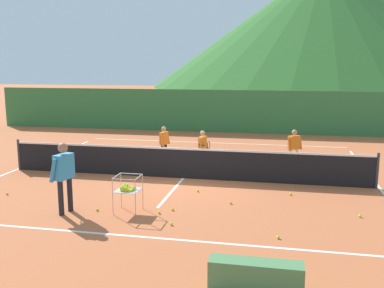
% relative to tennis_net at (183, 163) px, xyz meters
% --- Properties ---
extents(ground_plane, '(120.00, 120.00, 0.00)m').
position_rel_tennis_net_xyz_m(ground_plane, '(0.00, 0.00, -0.50)').
color(ground_plane, '#BC6038').
extents(line_baseline_near, '(11.68, 0.08, 0.01)m').
position_rel_tennis_net_xyz_m(line_baseline_near, '(0.00, -4.81, -0.50)').
color(line_baseline_near, white).
rests_on(line_baseline_near, ground).
extents(line_baseline_far, '(11.68, 0.08, 0.01)m').
position_rel_tennis_net_xyz_m(line_baseline_far, '(0.00, 6.45, -0.50)').
color(line_baseline_far, white).
rests_on(line_baseline_far, ground).
extents(line_sideline_west, '(0.08, 11.26, 0.01)m').
position_rel_tennis_net_xyz_m(line_sideline_west, '(-5.84, 0.00, -0.50)').
color(line_sideline_west, white).
rests_on(line_sideline_west, ground).
extents(line_sideline_east, '(0.08, 11.26, 0.01)m').
position_rel_tennis_net_xyz_m(line_sideline_east, '(5.84, 0.00, -0.50)').
color(line_sideline_east, white).
rests_on(line_sideline_east, ground).
extents(line_service_center, '(0.08, 5.91, 0.01)m').
position_rel_tennis_net_xyz_m(line_service_center, '(0.00, 0.00, -0.50)').
color(line_service_center, white).
rests_on(line_service_center, ground).
extents(tennis_net, '(11.54, 0.08, 1.05)m').
position_rel_tennis_net_xyz_m(tennis_net, '(0.00, 0.00, 0.00)').
color(tennis_net, '#333338').
rests_on(tennis_net, ground).
extents(instructor, '(0.44, 0.83, 1.72)m').
position_rel_tennis_net_xyz_m(instructor, '(-2.06, -3.74, 0.53)').
color(instructor, black).
rests_on(instructor, ground).
extents(student_0, '(0.32, 0.53, 1.31)m').
position_rel_tennis_net_xyz_m(student_0, '(-1.22, 2.22, 0.29)').
color(student_0, black).
rests_on(student_0, ground).
extents(student_1, '(0.41, 0.67, 1.30)m').
position_rel_tennis_net_xyz_m(student_1, '(0.35, 1.54, 0.28)').
color(student_1, black).
rests_on(student_1, ground).
extents(student_2, '(0.54, 0.42, 1.34)m').
position_rel_tennis_net_xyz_m(student_2, '(3.44, 2.13, 0.31)').
color(student_2, silver).
rests_on(student_2, ground).
extents(ball_cart, '(0.58, 0.58, 0.90)m').
position_rel_tennis_net_xyz_m(ball_cart, '(-0.63, -3.38, 0.09)').
color(ball_cart, '#B7B7BC').
rests_on(ball_cart, ground).
extents(tennis_ball_0, '(0.07, 0.07, 0.07)m').
position_rel_tennis_net_xyz_m(tennis_ball_0, '(0.42, -3.06, -0.47)').
color(tennis_ball_0, yellow).
rests_on(tennis_ball_0, ground).
extents(tennis_ball_1, '(0.07, 0.07, 0.07)m').
position_rel_tennis_net_xyz_m(tennis_ball_1, '(-4.37, -2.71, -0.47)').
color(tennis_ball_1, yellow).
rests_on(tennis_ball_1, ground).
extents(tennis_ball_2, '(0.07, 0.07, 0.07)m').
position_rel_tennis_net_xyz_m(tennis_ball_2, '(4.85, -2.66, -0.47)').
color(tennis_ball_2, yellow).
rests_on(tennis_ball_2, ground).
extents(tennis_ball_3, '(0.07, 0.07, 0.07)m').
position_rel_tennis_net_xyz_m(tennis_ball_3, '(3.28, -1.17, -0.47)').
color(tennis_ball_3, yellow).
rests_on(tennis_ball_3, ground).
extents(tennis_ball_4, '(0.07, 0.07, 0.07)m').
position_rel_tennis_net_xyz_m(tennis_ball_4, '(0.16, -3.36, -0.47)').
color(tennis_ball_4, yellow).
rests_on(tennis_ball_4, ground).
extents(tennis_ball_5, '(0.07, 0.07, 0.07)m').
position_rel_tennis_net_xyz_m(tennis_ball_5, '(1.76, -2.27, -0.47)').
color(tennis_ball_5, yellow).
rests_on(tennis_ball_5, ground).
extents(tennis_ball_6, '(0.07, 0.07, 0.07)m').
position_rel_tennis_net_xyz_m(tennis_ball_6, '(0.73, -1.38, -0.47)').
color(tennis_ball_6, yellow).
rests_on(tennis_ball_6, ground).
extents(tennis_ball_7, '(0.07, 0.07, 0.07)m').
position_rel_tennis_net_xyz_m(tennis_ball_7, '(2.98, -4.34, -0.47)').
color(tennis_ball_7, yellow).
rests_on(tennis_ball_7, ground).
extents(tennis_ball_8, '(0.07, 0.07, 0.07)m').
position_rel_tennis_net_xyz_m(tennis_ball_8, '(0.64, -4.04, -0.47)').
color(tennis_ball_8, yellow).
rests_on(tennis_ball_8, ground).
extents(tennis_ball_9, '(0.07, 0.07, 0.07)m').
position_rel_tennis_net_xyz_m(tennis_ball_9, '(-1.39, -3.46, -0.47)').
color(tennis_ball_9, yellow).
rests_on(tennis_ball_9, ground).
extents(tennis_ball_10, '(0.07, 0.07, 0.07)m').
position_rel_tennis_net_xyz_m(tennis_ball_10, '(-1.11, -1.89, -0.47)').
color(tennis_ball_10, yellow).
rests_on(tennis_ball_10, ground).
extents(windscreen_fence, '(25.70, 0.08, 2.24)m').
position_rel_tennis_net_xyz_m(windscreen_fence, '(0.00, 9.71, 0.62)').
color(windscreen_fence, '#33753D').
rests_on(windscreen_fence, ground).
extents(courtside_bench, '(1.50, 0.36, 0.46)m').
position_rel_tennis_net_xyz_m(courtside_bench, '(2.64, -6.46, -0.27)').
color(courtside_bench, '#4C7F4C').
rests_on(courtside_bench, ground).
extents(hill_0, '(54.81, 54.81, 19.51)m').
position_rel_tennis_net_xyz_m(hill_0, '(9.10, 62.25, 9.26)').
color(hill_0, '#2D6628').
rests_on(hill_0, ground).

